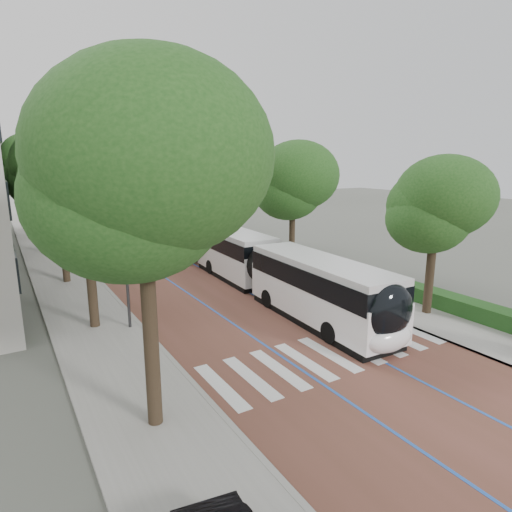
# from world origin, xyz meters

# --- Properties ---
(ground) EXTENTS (160.00, 160.00, 0.00)m
(ground) POSITION_xyz_m (0.00, 0.00, 0.00)
(ground) COLOR #51544C
(ground) RESTS_ON ground
(road) EXTENTS (11.00, 140.00, 0.02)m
(road) POSITION_xyz_m (0.00, 40.00, 0.01)
(road) COLOR brown
(road) RESTS_ON ground
(sidewalk_left) EXTENTS (4.00, 140.00, 0.12)m
(sidewalk_left) POSITION_xyz_m (-7.50, 40.00, 0.06)
(sidewalk_left) COLOR gray
(sidewalk_left) RESTS_ON ground
(sidewalk_right) EXTENTS (4.00, 140.00, 0.12)m
(sidewalk_right) POSITION_xyz_m (7.50, 40.00, 0.06)
(sidewalk_right) COLOR gray
(sidewalk_right) RESTS_ON ground
(kerb_left) EXTENTS (0.20, 140.00, 0.14)m
(kerb_left) POSITION_xyz_m (-5.60, 40.00, 0.06)
(kerb_left) COLOR gray
(kerb_left) RESTS_ON ground
(kerb_right) EXTENTS (0.20, 140.00, 0.14)m
(kerb_right) POSITION_xyz_m (5.60, 40.00, 0.06)
(kerb_right) COLOR gray
(kerb_right) RESTS_ON ground
(zebra_crossing) EXTENTS (10.55, 3.60, 0.01)m
(zebra_crossing) POSITION_xyz_m (0.20, 1.00, 0.03)
(zebra_crossing) COLOR silver
(zebra_crossing) RESTS_ON ground
(lane_line_left) EXTENTS (0.12, 126.00, 0.01)m
(lane_line_left) POSITION_xyz_m (-1.60, 40.00, 0.02)
(lane_line_left) COLOR blue
(lane_line_left) RESTS_ON road
(lane_line_right) EXTENTS (0.12, 126.00, 0.01)m
(lane_line_right) POSITION_xyz_m (1.60, 40.00, 0.02)
(lane_line_right) COLOR blue
(lane_line_right) RESTS_ON road
(hedge) EXTENTS (1.20, 14.00, 0.80)m
(hedge) POSITION_xyz_m (9.10, 0.00, 0.52)
(hedge) COLOR #204919
(hedge) RESTS_ON sidewalk_right
(streetlight_far) EXTENTS (1.82, 0.20, 8.00)m
(streetlight_far) POSITION_xyz_m (6.62, 22.00, 4.82)
(streetlight_far) COLOR #303032
(streetlight_far) RESTS_ON sidewalk_right
(lamp_post_left) EXTENTS (0.14, 0.14, 8.00)m
(lamp_post_left) POSITION_xyz_m (-6.10, 8.00, 4.12)
(lamp_post_left) COLOR #303032
(lamp_post_left) RESTS_ON sidewalk_left
(trees_left) EXTENTS (6.40, 61.00, 10.12)m
(trees_left) POSITION_xyz_m (-7.50, 23.91, 7.22)
(trees_left) COLOR black
(trees_left) RESTS_ON ground
(trees_right) EXTENTS (5.94, 46.91, 8.72)m
(trees_right) POSITION_xyz_m (7.70, 21.39, 6.04)
(trees_right) COLOR black
(trees_right) RESTS_ON ground
(lead_bus) EXTENTS (3.31, 18.49, 3.20)m
(lead_bus) POSITION_xyz_m (2.37, 7.90, 1.63)
(lead_bus) COLOR black
(lead_bus) RESTS_ON ground
(bus_queued_0) EXTENTS (3.17, 12.51, 3.20)m
(bus_queued_0) POSITION_xyz_m (1.76, 24.28, 1.62)
(bus_queued_0) COLOR white
(bus_queued_0) RESTS_ON ground
(bus_queued_1) EXTENTS (2.57, 12.40, 3.20)m
(bus_queued_1) POSITION_xyz_m (1.83, 36.37, 1.62)
(bus_queued_1) COLOR white
(bus_queued_1) RESTS_ON ground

